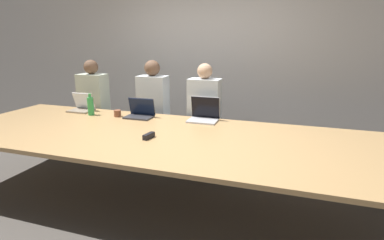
% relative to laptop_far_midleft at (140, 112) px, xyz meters
% --- Properties ---
extents(ground_plane, '(24.00, 24.00, 0.00)m').
position_rel_laptop_far_midleft_xyz_m(ground_plane, '(0.54, -0.56, -0.81)').
color(ground_plane, '#4C4742').
extents(curtain_wall, '(12.00, 0.06, 2.80)m').
position_rel_laptop_far_midleft_xyz_m(curtain_wall, '(0.54, 1.32, 0.59)').
color(curtain_wall, '#BCB7B2').
rests_on(curtain_wall, ground_plane).
extents(conference_table, '(4.65, 1.59, 0.74)m').
position_rel_laptop_far_midleft_xyz_m(conference_table, '(0.54, -0.56, -0.11)').
color(conference_table, tan).
rests_on(conference_table, ground_plane).
extents(laptop_far_midleft, '(0.34, 0.23, 0.23)m').
position_rel_laptop_far_midleft_xyz_m(laptop_far_midleft, '(0.00, 0.00, 0.00)').
color(laptop_far_midleft, '#333338').
rests_on(laptop_far_midleft, conference_table).
extents(person_far_midleft, '(0.40, 0.24, 1.40)m').
position_rel_laptop_far_midleft_xyz_m(person_far_midleft, '(-0.06, 0.50, -0.13)').
color(person_far_midleft, '#2D2D38').
rests_on(person_far_midleft, ground_plane).
extents(cup_far_midleft, '(0.09, 0.09, 0.08)m').
position_rel_laptop_far_midleft_xyz_m(cup_far_midleft, '(-0.28, -0.06, -0.03)').
color(cup_far_midleft, brown).
rests_on(cup_far_midleft, conference_table).
extents(laptop_far_left, '(0.31, 0.24, 0.24)m').
position_rel_laptop_far_midleft_xyz_m(laptop_far_left, '(-0.90, 0.07, 0.00)').
color(laptop_far_left, gray).
rests_on(laptop_far_left, conference_table).
extents(person_far_left, '(0.40, 0.24, 1.39)m').
position_rel_laptop_far_midleft_xyz_m(person_far_left, '(-0.99, 0.43, -0.13)').
color(person_far_left, '#2D2D38').
rests_on(person_far_left, ground_plane).
extents(bottle_far_left, '(0.08, 0.08, 0.27)m').
position_rel_laptop_far_midleft_xyz_m(bottle_far_left, '(-0.65, -0.09, 0.05)').
color(bottle_far_left, green).
rests_on(bottle_far_left, conference_table).
extents(laptop_far_center, '(0.34, 0.27, 0.28)m').
position_rel_laptop_far_midleft_xyz_m(laptop_far_center, '(0.79, 0.10, 0.01)').
color(laptop_far_center, '#B7B7BC').
rests_on(laptop_far_center, conference_table).
extents(person_far_center, '(0.40, 0.24, 1.38)m').
position_rel_laptop_far_midleft_xyz_m(person_far_center, '(0.70, 0.42, -0.14)').
color(person_far_center, '#2D2D38').
rests_on(person_far_center, ground_plane).
extents(stapler, '(0.07, 0.16, 0.05)m').
position_rel_laptop_far_midleft_xyz_m(stapler, '(0.47, -0.71, -0.04)').
color(stapler, black).
rests_on(stapler, conference_table).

